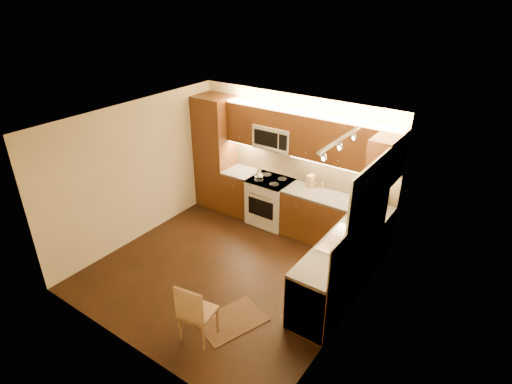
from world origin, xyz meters
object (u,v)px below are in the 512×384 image
Objects in this scene: soap_bottle at (364,222)px; kettle at (259,174)px; knife_block at (311,181)px; toaster_oven at (374,199)px; microwave at (275,137)px; sink at (345,237)px; stove at (270,201)px; dining_chair at (198,311)px.

kettle is at bearing 177.61° from soap_bottle.
knife_block is at bearing 21.25° from kettle.
toaster_oven reaches higher than soap_bottle.
microwave is 3.93× the size of kettle.
knife_block is at bearing 159.12° from soap_bottle.
sink is 1.30m from toaster_oven.
soap_bottle is (0.15, -0.79, -0.01)m from toaster_oven.
stove is 3.17m from dining_chair.
soap_bottle is (2.09, -0.76, -0.72)m from microwave.
knife_block reaches higher than dining_chair.
kettle is 2.16m from toaster_oven.
kettle reaches higher than dining_chair.
sink is 0.51m from soap_bottle.
toaster_oven is (1.94, 0.03, -0.70)m from microwave.
microwave is 0.77m from kettle.
dining_chair is at bearing -66.23° from kettle.
microwave is 3.45× the size of knife_block.
sink reaches higher than stove.
stove is at bearing 150.64° from sink.
sink is at bearing -32.21° from microwave.
sink is at bearing -42.23° from knife_block.
microwave is 0.88× the size of sink.
kettle is (-0.21, -0.22, -0.70)m from microwave.
dining_chair is (-1.12, -1.92, -0.52)m from sink.
soap_bottle is at bearing 80.35° from sink.
stove reaches higher than dining_chair.
toaster_oven reaches higher than stove.
knife_block reaches higher than stove.
stove is 2.03m from toaster_oven.
microwave reaches higher than knife_block.
dining_chair is at bearing -74.58° from microwave.
microwave is 3.53m from dining_chair.
kettle reaches higher than stove.
toaster_oven reaches higher than sink.
stove is at bearing 97.36° from dining_chair.
soap_bottle reaches higher than stove.
kettle is 2.35m from soap_bottle.
knife_block is at bearing 5.88° from microwave.
microwave is at bearing -167.43° from toaster_oven.
knife_block reaches higher than sink.
soap_bottle is (0.09, 0.50, 0.03)m from sink.
knife_block is 3.31m from dining_chair.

